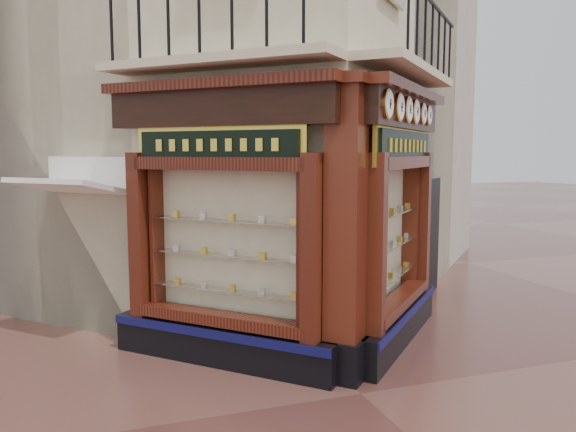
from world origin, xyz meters
name	(u,v)px	position (x,y,z in m)	size (l,w,h in m)	color
ground	(361,394)	(0.00, 0.00, 0.00)	(80.00, 80.00, 0.00)	#502A25
main_building	(236,13)	(0.00, 6.16, 6.00)	(8.00, 8.00, 12.00)	beige
neighbour_left	(113,49)	(-2.47, 8.63, 5.50)	(8.00, 8.00, 11.00)	beige
neighbour_right	(303,60)	(2.47, 8.63, 5.50)	(8.00, 8.00, 11.00)	beige
shopfront_left	(221,226)	(-1.41, 1.57, 1.98)	(2.86, 2.86, 3.98)	black
shopfront_right	(399,219)	(1.41, 1.57, 1.98)	(2.86, 2.86, 3.98)	black
corner_pilaster	(346,234)	(0.00, 0.50, 1.95)	(0.85, 0.85, 3.98)	black
balcony	(318,66)	(0.00, 1.49, 4.22)	(5.94, 2.97, 1.03)	beige
clock_a	(388,104)	(0.55, 0.45, 3.62)	(0.31, 0.31, 0.39)	gold
clock_b	(399,107)	(0.96, 0.86, 3.62)	(0.31, 0.31, 0.39)	gold
clock_c	(408,110)	(1.31, 1.21, 3.62)	(0.31, 0.31, 0.39)	gold
clock_d	(416,112)	(1.65, 1.54, 3.62)	(0.31, 0.31, 0.38)	gold
clock_e	(423,114)	(2.01, 1.91, 3.62)	(0.28, 0.28, 0.35)	gold
clock_f	(429,115)	(2.32, 2.22, 3.62)	(0.27, 0.27, 0.34)	gold
awning	(74,342)	(-3.45, 3.24, 0.00)	(1.67, 1.00, 0.08)	white
signboard_left	(217,145)	(-1.46, 1.51, 3.10)	(1.93, 1.93, 0.52)	gold
signboard_right	(405,146)	(1.46, 1.51, 3.10)	(2.21, 2.21, 0.59)	gold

